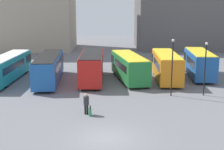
% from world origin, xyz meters
% --- Properties ---
extents(ground_plane, '(160.00, 160.00, 0.00)m').
position_xyz_m(ground_plane, '(0.00, 0.00, 0.00)').
color(ground_plane, slate).
extents(bus_0, '(2.90, 12.11, 2.95)m').
position_xyz_m(bus_0, '(-11.75, 17.44, 1.61)').
color(bus_0, '#19847F').
rests_on(bus_0, ground_plane).
extents(bus_1, '(3.09, 11.71, 3.12)m').
position_xyz_m(bus_1, '(-6.64, 16.67, 1.70)').
color(bus_1, '#1E56A3').
rests_on(bus_1, ground_plane).
extents(bus_2, '(2.60, 10.35, 3.35)m').
position_xyz_m(bus_2, '(-1.62, 16.90, 1.82)').
color(bus_2, red).
rests_on(bus_2, ground_plane).
extents(bus_3, '(4.11, 10.22, 3.03)m').
position_xyz_m(bus_3, '(2.81, 17.31, 1.64)').
color(bus_3, '#237A38').
rests_on(bus_3, ground_plane).
extents(bus_4, '(3.09, 9.94, 3.23)m').
position_xyz_m(bus_4, '(7.30, 17.22, 1.75)').
color(bus_4, orange).
rests_on(bus_4, ground_plane).
extents(bus_5, '(3.46, 9.30, 3.25)m').
position_xyz_m(bus_5, '(11.76, 18.74, 1.75)').
color(bus_5, '#1E56A3').
rests_on(bus_5, ground_plane).
extents(traveler, '(0.52, 0.52, 1.75)m').
position_xyz_m(traveler, '(-1.61, 4.79, 1.04)').
color(traveler, black).
rests_on(traveler, ground_plane).
extents(suitcase, '(0.24, 0.38, 0.91)m').
position_xyz_m(suitcase, '(-1.28, 4.38, 0.32)').
color(suitcase, '#28844C').
rests_on(suitcase, ground_plane).
extents(lamp_post_0, '(0.28, 0.28, 5.29)m').
position_xyz_m(lamp_post_0, '(9.72, 10.19, 3.14)').
color(lamp_post_0, black).
rests_on(lamp_post_0, ground_plane).
extents(lamp_post_1, '(0.28, 0.28, 5.62)m').
position_xyz_m(lamp_post_1, '(6.45, 10.08, 3.31)').
color(lamp_post_1, black).
rests_on(lamp_post_1, ground_plane).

